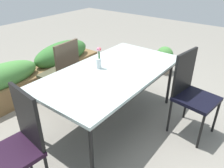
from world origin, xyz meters
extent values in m
plane|color=gray|center=(0.00, 0.00, 0.00)|extent=(12.00, 12.00, 0.00)
cube|color=#B2C6C1|center=(-0.09, -0.05, 0.71)|extent=(1.84, 0.99, 0.03)
cube|color=black|center=(-0.09, -0.05, 0.68)|extent=(1.80, 0.97, 0.02)
cylinder|color=black|center=(-0.91, -0.45, 0.35)|extent=(0.04, 0.04, 0.70)
cylinder|color=black|center=(0.73, -0.45, 0.35)|extent=(0.04, 0.04, 0.70)
cylinder|color=black|center=(-0.91, 0.35, 0.35)|extent=(0.04, 0.04, 0.70)
cylinder|color=black|center=(0.73, 0.35, 0.35)|extent=(0.04, 0.04, 0.70)
cube|color=#43422D|center=(-0.17, 0.85, 0.44)|extent=(0.47, 0.47, 0.04)
cube|color=#4C3D2D|center=(-0.16, 0.65, 0.70)|extent=(0.42, 0.06, 0.50)
cylinder|color=#4C3D2D|center=(-0.39, 1.04, 0.21)|extent=(0.03, 0.03, 0.43)
cylinder|color=#4C3D2D|center=(0.01, 1.07, 0.21)|extent=(0.03, 0.03, 0.43)
cylinder|color=#4C3D2D|center=(-0.36, 0.64, 0.21)|extent=(0.03, 0.03, 0.43)
cylinder|color=#4C3D2D|center=(0.04, 0.67, 0.21)|extent=(0.03, 0.03, 0.43)
cube|color=black|center=(0.32, -0.95, 0.47)|extent=(0.49, 0.49, 0.04)
cube|color=black|center=(0.35, -0.75, 0.74)|extent=(0.41, 0.09, 0.51)
cylinder|color=black|center=(0.49, -1.17, 0.23)|extent=(0.03, 0.03, 0.46)
cylinder|color=black|center=(0.10, -1.12, 0.23)|extent=(0.03, 0.03, 0.46)
cylinder|color=black|center=(0.55, -0.78, 0.23)|extent=(0.03, 0.03, 0.46)
cylinder|color=black|center=(0.16, -0.73, 0.23)|extent=(0.03, 0.03, 0.46)
cube|color=black|center=(-1.42, -0.05, 0.47)|extent=(0.44, 0.44, 0.04)
cube|color=black|center=(-1.23, -0.07, 0.74)|extent=(0.07, 0.38, 0.52)
cylinder|color=black|center=(-1.22, 0.11, 0.23)|extent=(0.03, 0.03, 0.46)
cylinder|color=silver|center=(-0.13, 0.11, 0.79)|extent=(0.06, 0.06, 0.12)
cylinder|color=#2D662D|center=(-0.12, 0.12, 0.88)|extent=(0.01, 0.01, 0.14)
sphere|color=pink|center=(-0.12, 0.12, 0.95)|extent=(0.03, 0.03, 0.03)
cylinder|color=#2D662D|center=(-0.12, 0.11, 0.89)|extent=(0.01, 0.01, 0.16)
sphere|color=#DB4C56|center=(-0.12, 0.11, 0.97)|extent=(0.04, 0.04, 0.04)
cylinder|color=#2D662D|center=(-0.13, 0.11, 0.89)|extent=(0.01, 0.01, 0.15)
sphere|color=pink|center=(-0.13, 0.11, 0.96)|extent=(0.02, 0.02, 0.02)
cylinder|color=#2D662D|center=(-0.12, 0.11, 0.87)|extent=(0.01, 0.01, 0.13)
sphere|color=white|center=(-0.12, 0.11, 0.94)|extent=(0.03, 0.03, 0.03)
cylinder|color=#2D662D|center=(-0.13, 0.12, 0.89)|extent=(0.01, 0.01, 0.16)
sphere|color=pink|center=(-0.13, 0.12, 0.97)|extent=(0.04, 0.04, 0.04)
cube|color=brown|center=(-0.19, 1.39, 0.18)|extent=(2.46, 0.43, 0.35)
ellipsoid|color=#47843D|center=(-0.74, 1.39, 0.45)|extent=(1.10, 0.39, 0.36)
ellipsoid|color=#387233|center=(0.37, 1.39, 0.47)|extent=(1.10, 0.39, 0.40)
cylinder|color=gray|center=(1.69, 0.08, 0.11)|extent=(0.28, 0.28, 0.21)
sphere|color=#47843D|center=(1.69, 0.08, 0.34)|extent=(0.31, 0.31, 0.31)
camera|label=1|loc=(-1.93, -1.46, 1.83)|focal=34.98mm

